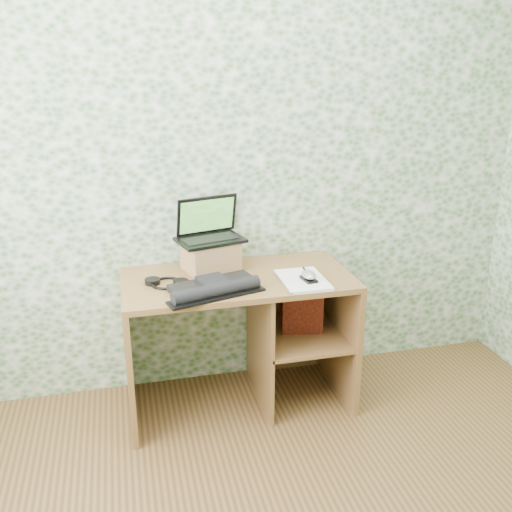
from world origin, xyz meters
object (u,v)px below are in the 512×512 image
object	(u,v)px
desk	(251,320)
riser	(211,256)
laptop	(209,230)
keyboard	(214,287)
notepad	(303,280)

from	to	relation	value
desk	riser	size ratio (longest dim) A/B	4.47
riser	laptop	world-z (taller)	laptop
desk	riser	xyz separation A→B (m)	(-0.19, 0.12, 0.35)
riser	laptop	size ratio (longest dim) A/B	0.69
riser	keyboard	size ratio (longest dim) A/B	0.54
riser	laptop	xyz separation A→B (m)	(-0.00, 0.04, 0.13)
riser	keyboard	bearing A→B (deg)	-96.32
riser	laptop	bearing A→B (deg)	90.00
riser	notepad	world-z (taller)	riser
keyboard	notepad	distance (m)	0.47
keyboard	notepad	bearing A→B (deg)	-12.19
desk	laptop	distance (m)	0.54
riser	keyboard	world-z (taller)	riser
desk	laptop	bearing A→B (deg)	141.87
desk	riser	bearing A→B (deg)	149.19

